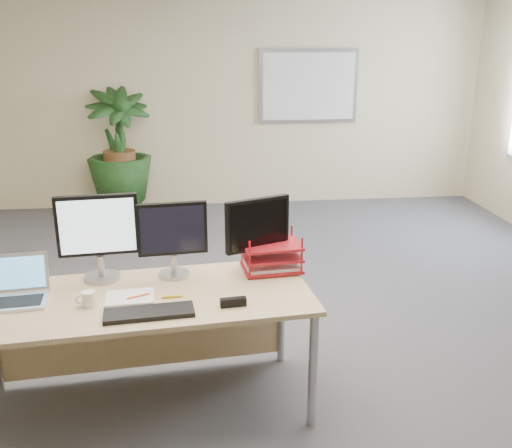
{
  "coord_description": "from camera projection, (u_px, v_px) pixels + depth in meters",
  "views": [
    {
      "loc": [
        -0.3,
        -3.51,
        2.14
      ],
      "look_at": [
        0.12,
        0.35,
        0.88
      ],
      "focal_mm": 40.0,
      "sensor_mm": 36.0,
      "label": 1
    }
  ],
  "objects": [
    {
      "name": "floor",
      "position": [
        245.0,
        358.0,
        4.01
      ],
      "size": [
        8.0,
        8.0,
        0.0
      ],
      "primitive_type": "plane",
      "color": "#4A4A50",
      "rests_on": "ground"
    },
    {
      "name": "stapler",
      "position": [
        233.0,
        302.0,
        3.12
      ],
      "size": [
        0.15,
        0.05,
        0.05
      ],
      "primitive_type": "cube",
      "rotation": [
        0.0,
        0.0,
        0.1
      ],
      "color": "black",
      "rests_on": "desk"
    },
    {
      "name": "monitor_left",
      "position": [
        98.0,
        232.0,
        3.38
      ],
      "size": [
        0.48,
        0.22,
        0.53
      ],
      "color": "#A7A7AC",
      "rests_on": "desk"
    },
    {
      "name": "coffee_mug",
      "position": [
        88.0,
        299.0,
        3.12
      ],
      "size": [
        0.11,
        0.08,
        0.08
      ],
      "color": "white",
      "rests_on": "desk"
    },
    {
      "name": "monitor_right",
      "position": [
        173.0,
        235.0,
        3.45
      ],
      "size": [
        0.42,
        0.19,
        0.47
      ],
      "color": "#A7A7AC",
      "rests_on": "desk"
    },
    {
      "name": "orange_pen",
      "position": [
        138.0,
        296.0,
        3.21
      ],
      "size": [
        0.12,
        0.07,
        0.01
      ],
      "primitive_type": "cylinder",
      "rotation": [
        0.0,
        1.57,
        0.45
      ],
      "color": "orange",
      "rests_on": "spiral_notebook"
    },
    {
      "name": "whiteboard",
      "position": [
        308.0,
        86.0,
        7.4
      ],
      "size": [
        1.3,
        0.04,
        0.95
      ],
      "color": "#ABACB0",
      "rests_on": "back_wall"
    },
    {
      "name": "back_wall",
      "position": [
        216.0,
        103.0,
        7.38
      ],
      "size": [
        7.0,
        0.04,
        2.7
      ],
      "primitive_type": "cube",
      "color": "beige",
      "rests_on": "floor"
    },
    {
      "name": "letter_tray",
      "position": [
        271.0,
        258.0,
        3.59
      ],
      "size": [
        0.39,
        0.31,
        0.17
      ],
      "color": "maroon",
      "rests_on": "desk"
    },
    {
      "name": "yellow_highlighter",
      "position": [
        172.0,
        296.0,
        3.23
      ],
      "size": [
        0.12,
        0.02,
        0.02
      ],
      "primitive_type": "cylinder",
      "rotation": [
        0.0,
        1.57,
        0.08
      ],
      "color": "yellow",
      "rests_on": "desk"
    },
    {
      "name": "monitor_dark",
      "position": [
        258.0,
        230.0,
        3.52
      ],
      "size": [
        0.41,
        0.19,
        0.47
      ],
      "color": "#A7A7AC",
      "rests_on": "desk"
    },
    {
      "name": "floor_plant",
      "position": [
        119.0,
        155.0,
        7.15
      ],
      "size": [
        1.08,
        1.08,
        1.5
      ],
      "primitive_type": "imported",
      "rotation": [
        0.0,
        0.0,
        0.35
      ],
      "color": "#153613",
      "rests_on": "floor"
    },
    {
      "name": "spiral_notebook",
      "position": [
        130.0,
        297.0,
        3.22
      ],
      "size": [
        0.28,
        0.22,
        0.01
      ],
      "primitive_type": "cube",
      "rotation": [
        0.0,
        0.0,
        0.07
      ],
      "color": "white",
      "rests_on": "desk"
    },
    {
      "name": "laptop",
      "position": [
        17.0,
        290.0,
        3.19
      ],
      "size": [
        0.36,
        0.32,
        0.24
      ],
      "color": "silver",
      "rests_on": "desk"
    },
    {
      "name": "keyboard",
      "position": [
        149.0,
        313.0,
        3.02
      ],
      "size": [
        0.49,
        0.21,
        0.03
      ],
      "primitive_type": "cube",
      "rotation": [
        0.0,
        0.0,
        0.1
      ],
      "color": "black",
      "rests_on": "desk"
    },
    {
      "name": "desk",
      "position": [
        143.0,
        312.0,
        3.4
      ],
      "size": [
        2.01,
        1.01,
        0.75
      ],
      "color": "tan",
      "rests_on": "floor"
    }
  ]
}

